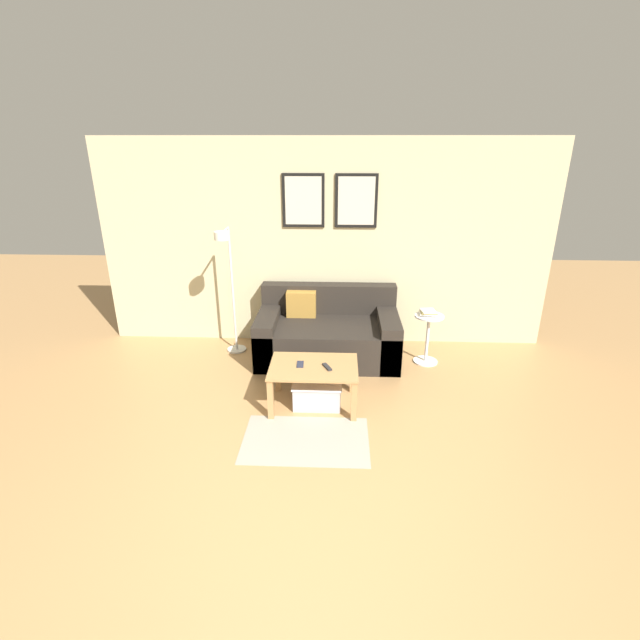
% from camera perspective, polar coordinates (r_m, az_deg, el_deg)
% --- Properties ---
extents(ground_plane, '(16.00, 16.00, 0.00)m').
position_cam_1_polar(ground_plane, '(3.38, -1.74, -26.72)').
color(ground_plane, tan).
extents(wall_back, '(5.60, 0.09, 2.55)m').
position_cam_1_polar(wall_back, '(5.85, 0.58, 9.31)').
color(wall_back, '#C6BC93').
rests_on(wall_back, ground_plane).
extents(area_rug, '(1.13, 0.73, 0.01)m').
position_cam_1_polar(area_rug, '(4.28, -1.77, -14.51)').
color(area_rug, '#A39989').
rests_on(area_rug, ground_plane).
extents(couch, '(1.68, 0.98, 0.82)m').
position_cam_1_polar(couch, '(5.66, 0.93, -1.75)').
color(couch, '#28231E').
rests_on(couch, ground_plane).
extents(coffee_table, '(0.87, 0.62, 0.43)m').
position_cam_1_polar(coffee_table, '(4.61, -0.79, -6.56)').
color(coffee_table, '#AD7F4C').
rests_on(coffee_table, ground_plane).
extents(storage_bin, '(0.49, 0.46, 0.26)m').
position_cam_1_polar(storage_bin, '(4.76, -0.30, -8.65)').
color(storage_bin, '#B2B2B7').
rests_on(storage_bin, ground_plane).
extents(floor_lamp, '(0.24, 0.52, 1.57)m').
position_cam_1_polar(floor_lamp, '(5.51, -11.22, 5.16)').
color(floor_lamp, silver).
rests_on(floor_lamp, ground_plane).
extents(side_table, '(0.34, 0.34, 0.60)m').
position_cam_1_polar(side_table, '(5.62, 13.12, -1.74)').
color(side_table, white).
rests_on(side_table, ground_plane).
extents(book_stack, '(0.22, 0.21, 0.06)m').
position_cam_1_polar(book_stack, '(5.53, 13.22, 0.92)').
color(book_stack, silver).
rests_on(book_stack, side_table).
extents(remote_control, '(0.10, 0.15, 0.02)m').
position_cam_1_polar(remote_control, '(4.53, 0.88, -5.79)').
color(remote_control, '#232328').
rests_on(remote_control, coffee_table).
extents(cell_phone, '(0.07, 0.14, 0.01)m').
position_cam_1_polar(cell_phone, '(4.60, -2.45, -5.46)').
color(cell_phone, '#1E2338').
rests_on(cell_phone, coffee_table).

